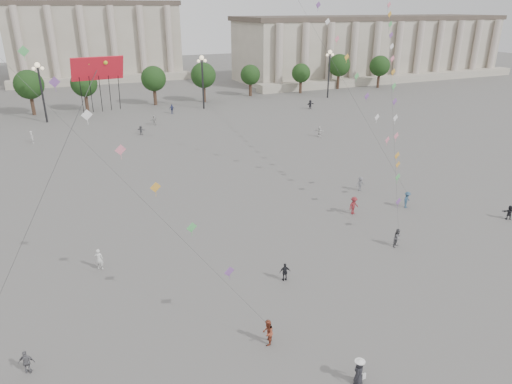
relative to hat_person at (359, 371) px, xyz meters
name	(u,v)px	position (x,y,z in m)	size (l,w,h in m)	color
ground	(311,332)	(-0.18, 4.89, -0.86)	(360.00, 360.00, 0.00)	#53514E
hall_east	(373,48)	(74.82, 98.78, 7.57)	(84.00, 26.22, 17.20)	#9E9685
hall_central	(91,26)	(-0.18, 134.11, 13.37)	(48.30, 34.30, 35.50)	#9E9685
tree_row	(121,81)	(-0.18, 82.89, 4.53)	(137.12, 5.12, 8.00)	#3C281E
lamp_post_mid_west	(40,81)	(-15.18, 74.89, 6.49)	(2.00, 0.90, 10.65)	#262628
lamp_post_mid_east	(202,72)	(14.82, 74.89, 6.49)	(2.00, 0.90, 10.65)	#262628
lamp_post_far_east	(329,65)	(44.82, 74.89, 6.49)	(2.00, 0.90, 10.65)	#262628
person_crowd_0	(172,109)	(7.61, 72.89, 0.06)	(1.07, 0.45, 1.83)	navy
person_crowd_3	(509,212)	(26.40, 11.74, -0.12)	(1.38, 0.44, 1.49)	black
person_crowd_4	(154,120)	(2.40, 65.02, 0.00)	(1.59, 0.51, 1.71)	#B7B6B2
person_crowd_6	(360,184)	(17.38, 24.02, -0.02)	(1.08, 0.62, 1.68)	slate
person_crowd_7	(319,132)	(25.31, 46.23, -0.01)	(1.57, 0.50, 1.69)	silver
person_crowd_8	(354,205)	(12.96, 19.03, 0.08)	(1.22, 0.70, 1.88)	maroon
person_crowd_9	(310,104)	(34.83, 65.61, 0.08)	(1.75, 0.56, 1.89)	black
person_crowd_10	(32,137)	(-17.41, 60.95, 0.10)	(0.70, 0.46, 1.91)	silver
person_crowd_12	(141,130)	(-1.03, 59.06, -0.09)	(1.42, 0.45, 1.53)	#5D5D62
person_crowd_13	(99,259)	(-11.94, 18.43, 0.05)	(0.66, 0.44, 1.82)	silver
tourist_3	(27,362)	(-17.01, 8.38, -0.09)	(0.90, 0.37, 1.53)	slate
tourist_4	(285,272)	(0.99, 10.96, -0.12)	(0.87, 0.36, 1.48)	black
kite_flyer_0	(268,332)	(-3.29, 4.98, 0.02)	(0.85, 0.67, 1.76)	brown
kite_flyer_1	(407,200)	(19.01, 18.10, 0.03)	(1.15, 0.66, 1.79)	#2D4B65
kite_flyer_2	(398,238)	(12.54, 11.80, -0.01)	(0.82, 0.64, 1.69)	#57575B
hat_person	(359,371)	(0.00, 0.00, 0.00)	(0.94, 0.91, 1.69)	black
dragon_kite	(98,88)	(-11.43, 5.54, 15.54)	(5.55, 0.74, 17.95)	red
kite_train_east	(390,23)	(26.84, 33.43, 16.85)	(27.15, 40.17, 57.80)	#3F3F3F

